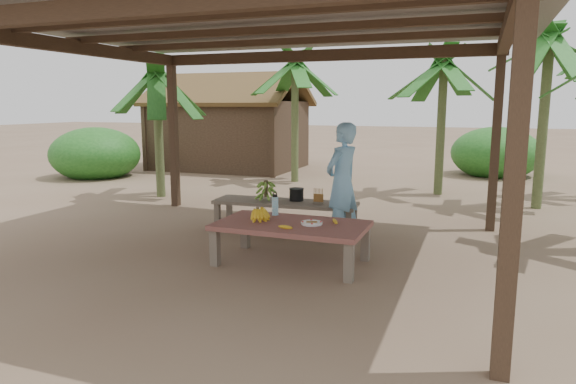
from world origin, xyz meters
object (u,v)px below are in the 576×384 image
(work_table, at_px, (291,228))
(bench, at_px, (285,205))
(cooking_pot, at_px, (297,195))
(ripe_banana_bunch, at_px, (258,213))
(water_flask, at_px, (275,205))
(plate, at_px, (312,223))
(woman, at_px, (342,182))

(work_table, bearing_deg, bench, 113.67)
(bench, xyz_separation_m, cooking_pot, (0.14, 0.12, 0.15))
(ripe_banana_bunch, height_order, water_flask, water_flask)
(plate, distance_m, cooking_pot, 1.83)
(cooking_pot, bearing_deg, bench, -140.48)
(ripe_banana_bunch, relative_size, woman, 0.18)
(woman, bearing_deg, plate, 20.71)
(bench, relative_size, water_flask, 7.20)
(bench, relative_size, cooking_pot, 10.35)
(work_table, bearing_deg, ripe_banana_bunch, -179.60)
(water_flask, bearing_deg, cooking_pot, 97.42)
(work_table, bearing_deg, woman, 77.75)
(water_flask, height_order, woman, woman)
(water_flask, bearing_deg, ripe_banana_bunch, -104.58)
(ripe_banana_bunch, bearing_deg, work_table, 0.12)
(bench, relative_size, ripe_banana_bunch, 7.63)
(bench, bearing_deg, plate, -62.44)
(ripe_banana_bunch, distance_m, cooking_pot, 1.66)
(plate, distance_m, water_flask, 0.71)
(cooking_pot, bearing_deg, work_table, -72.50)
(work_table, distance_m, woman, 1.38)
(bench, bearing_deg, woman, -18.00)
(cooking_pot, height_order, woman, woman)
(plate, bearing_deg, bench, 120.92)
(ripe_banana_bunch, relative_size, water_flask, 0.94)
(bench, relative_size, woman, 1.34)
(bench, distance_m, ripe_banana_bunch, 1.57)
(ripe_banana_bunch, bearing_deg, bench, 98.17)
(cooking_pot, bearing_deg, woman, -24.38)
(ripe_banana_bunch, xyz_separation_m, cooking_pot, (-0.08, 1.66, -0.05))
(bench, bearing_deg, cooking_pot, 36.16)
(bench, xyz_separation_m, woman, (0.95, -0.25, 0.44))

